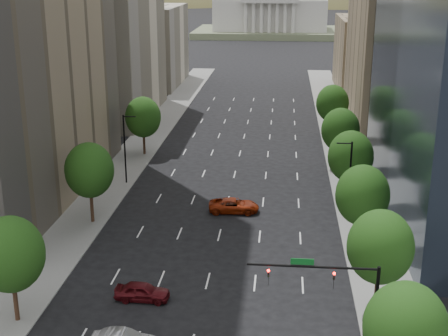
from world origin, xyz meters
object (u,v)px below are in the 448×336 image
(capitol, at_px, (270,14))
(car_maroon, at_px, (142,292))
(car_red_far, at_px, (234,205))
(traffic_signal, at_px, (341,289))

(capitol, relative_size, car_maroon, 13.14)
(car_maroon, distance_m, car_red_far, 21.22)
(traffic_signal, bearing_deg, car_red_far, 109.79)
(car_maroon, relative_size, car_red_far, 0.81)
(capitol, height_order, car_maroon, capitol)
(car_red_far, bearing_deg, traffic_signal, -163.68)
(capitol, xyz_separation_m, car_red_far, (0.98, -193.17, -7.79))
(traffic_signal, xyz_separation_m, capitol, (-10.53, 219.71, 3.40))
(traffic_signal, height_order, car_red_far, traffic_signal)
(traffic_signal, bearing_deg, car_maroon, 158.31)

